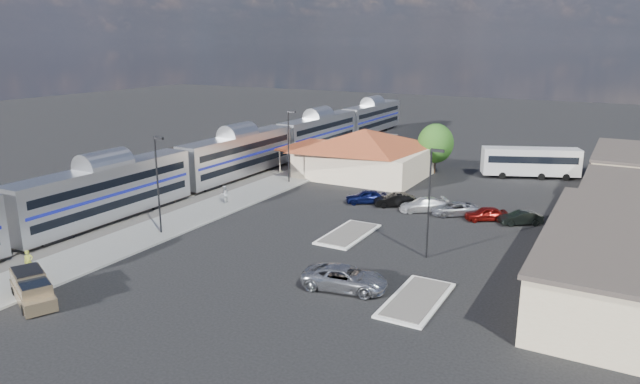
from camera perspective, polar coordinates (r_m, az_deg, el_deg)
The scene contains 23 objects.
ground at distance 51.94m, azimuth -2.11°, elevation -4.25°, with size 280.00×280.00×0.00m, color black.
railbed at distance 70.26m, azimuth -13.54°, elevation 0.48°, with size 16.00×100.00×0.12m, color #4C4944.
platform at distance 63.14m, azimuth -8.68°, elevation -0.85°, with size 5.50×92.00×0.18m, color gray.
passenger_train at distance 73.21m, azimuth -8.13°, elevation 3.57°, with size 3.00×104.00×5.55m.
freight_cars at distance 72.82m, azimuth -14.66°, elevation 2.41°, with size 2.80×46.00×4.00m.
station_depot at distance 73.81m, azimuth 4.41°, elevation 3.97°, with size 18.35×12.24×6.20m.
traffic_island_south at distance 51.77m, azimuth 2.85°, elevation -4.20°, with size 3.30×7.50×0.21m.
traffic_island_north at distance 39.65m, azimuth 9.61°, elevation -10.55°, with size 3.30×7.50×0.21m.
lamp_plat_s at distance 52.41m, azimuth -15.89°, elevation 1.44°, with size 1.08×0.25×9.00m.
lamp_plat_n at distance 69.41m, azimuth -3.11°, elevation 5.16°, with size 1.08×0.25×9.00m.
lamp_lot at distance 45.60m, azimuth 10.99°, elevation -0.22°, with size 1.08×0.25×9.00m.
tree_depot at distance 76.54m, azimuth 11.48°, elevation 4.79°, with size 4.71×4.71×6.63m.
pickup_truck at distance 43.18m, azimuth -26.81°, elevation -8.72°, with size 5.68×3.98×1.85m.
suv at distance 40.56m, azimuth 2.54°, elevation -8.60°, with size 2.79×6.05×1.68m, color #A6A7AE.
coach_bus at distance 77.69m, azimuth 20.31°, elevation 2.95°, with size 12.07×6.94×3.84m.
person_a at distance 47.91m, azimuth -27.12°, elevation -6.23°, with size 0.66×0.43×1.80m, color #D2D944.
person_b at distance 61.92m, azimuth -9.54°, elevation -0.21°, with size 0.91×0.71×1.88m, color silver.
parked_car_a at distance 61.73m, azimuth 4.63°, elevation -0.45°, with size 1.79×4.44×1.51m, color #0D1444.
parked_car_b at distance 60.83m, azimuth 7.50°, elevation -0.80°, with size 1.52×4.36×1.44m, color black.
parked_car_c at distance 59.52m, azimuth 10.25°, elevation -1.26°, with size 1.99×4.90×1.42m, color white.
parked_car_d at distance 58.93m, azimuth 13.29°, elevation -1.63°, with size 2.23×4.83×1.34m, color gray.
parked_car_e at distance 57.93m, azimuth 16.25°, elevation -2.10°, with size 1.63×4.05×1.38m, color maroon.
parked_car_f at distance 57.68m, azimuth 19.41°, elevation -2.46°, with size 1.41×4.05×1.33m, color black.
Camera 1 is at (25.31, -42.07, 16.94)m, focal length 32.00 mm.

